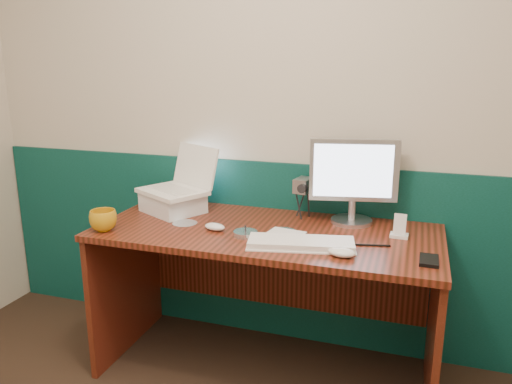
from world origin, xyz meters
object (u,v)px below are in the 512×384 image
(laptop, at_px, (171,168))
(keyboard, at_px, (301,244))
(desk, at_px, (266,302))
(monitor, at_px, (353,181))
(camcorder, at_px, (303,199))
(mug, at_px, (103,220))

(laptop, bearing_deg, keyboard, 7.09)
(desk, height_order, monitor, monitor)
(camcorder, bearing_deg, desk, -106.57)
(laptop, bearing_deg, mug, -86.01)
(keyboard, bearing_deg, monitor, 56.58)
(laptop, xyz_separation_m, monitor, (0.91, 0.11, -0.03))
(camcorder, bearing_deg, mug, -140.10)
(laptop, xyz_separation_m, keyboard, (0.75, -0.29, -0.22))
(laptop, xyz_separation_m, mug, (-0.17, -0.37, -0.19))
(desk, height_order, keyboard, keyboard)
(desk, bearing_deg, camcorder, 63.88)
(keyboard, relative_size, mug, 3.58)
(desk, distance_m, keyboard, 0.47)
(keyboard, xyz_separation_m, camcorder, (-0.09, 0.41, 0.08))
(monitor, relative_size, camcorder, 2.13)
(keyboard, relative_size, camcorder, 2.28)
(laptop, distance_m, keyboard, 0.84)
(desk, bearing_deg, mug, -161.07)
(laptop, relative_size, keyboard, 0.74)
(laptop, relative_size, mug, 2.63)
(keyboard, distance_m, mug, 0.93)
(monitor, height_order, keyboard, monitor)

